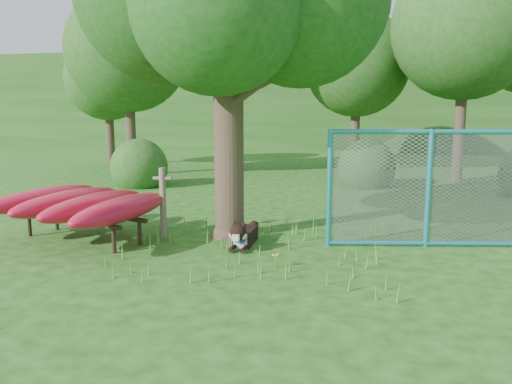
# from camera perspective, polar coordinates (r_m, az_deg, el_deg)

# --- Properties ---
(ground) EXTENTS (80.00, 80.00, 0.00)m
(ground) POSITION_cam_1_polar(r_m,az_deg,el_deg) (7.62, -3.50, -8.82)
(ground) COLOR #184E0F
(ground) RESTS_ON ground
(wooden_post) EXTENTS (0.36, 0.13, 1.31)m
(wooden_post) POSITION_cam_1_polar(r_m,az_deg,el_deg) (9.61, -10.59, -0.91)
(wooden_post) COLOR #69604F
(wooden_post) RESTS_ON ground
(kayak_rack) EXTENTS (3.08, 3.32, 0.90)m
(kayak_rack) POSITION_cam_1_polar(r_m,az_deg,el_deg) (9.64, -19.35, -1.26)
(kayak_rack) COLOR black
(kayak_rack) RESTS_ON ground
(husky_dog) EXTENTS (0.31, 1.26, 0.56)m
(husky_dog) POSITION_cam_1_polar(r_m,az_deg,el_deg) (8.79, -1.46, -5.00)
(husky_dog) COLOR black
(husky_dog) RESTS_ON ground
(fence_section) EXTENTS (3.47, 0.78, 3.43)m
(fence_section) POSITION_cam_1_polar(r_m,az_deg,el_deg) (9.12, 19.12, 0.36)
(fence_section) COLOR teal
(fence_section) RESTS_ON ground
(wildflower_clump) EXTENTS (0.11, 0.09, 0.23)m
(wildflower_clump) POSITION_cam_1_polar(r_m,az_deg,el_deg) (7.61, 2.22, -7.35)
(wildflower_clump) COLOR #5D9531
(wildflower_clump) RESTS_ON ground
(bg_tree_a) EXTENTS (4.40, 4.40, 6.70)m
(bg_tree_a) POSITION_cam_1_polar(r_m,az_deg,el_deg) (19.10, -14.47, 15.36)
(bg_tree_a) COLOR #3D2E21
(bg_tree_a) RESTS_ON ground
(bg_tree_b) EXTENTS (5.20, 5.20, 8.22)m
(bg_tree_b) POSITION_cam_1_polar(r_m,az_deg,el_deg) (19.87, -2.27, 18.66)
(bg_tree_b) COLOR #3D2E21
(bg_tree_b) RESTS_ON ground
(bg_tree_c) EXTENTS (4.00, 4.00, 6.12)m
(bg_tree_c) POSITION_cam_1_polar(r_m,az_deg,el_deg) (20.03, 11.47, 14.08)
(bg_tree_c) COLOR #3D2E21
(bg_tree_c) RESTS_ON ground
(bg_tree_d) EXTENTS (4.80, 4.80, 7.50)m
(bg_tree_d) POSITION_cam_1_polar(r_m,az_deg,el_deg) (18.39, 22.89, 17.07)
(bg_tree_d) COLOR #3D2E21
(bg_tree_d) RESTS_ON ground
(bg_tree_f) EXTENTS (3.60, 3.60, 5.55)m
(bg_tree_f) POSITION_cam_1_polar(r_m,az_deg,el_deg) (22.84, -16.61, 12.32)
(bg_tree_f) COLOR #3D2E21
(bg_tree_f) RESTS_ON ground
(shrub_left) EXTENTS (1.80, 1.80, 1.80)m
(shrub_left) POSITION_cam_1_polar(r_m,az_deg,el_deg) (16.24, -13.12, 0.66)
(shrub_left) COLOR #204F19
(shrub_left) RESTS_ON ground
(shrub_mid) EXTENTS (1.80, 1.80, 1.80)m
(shrub_mid) POSITION_cam_1_polar(r_m,az_deg,el_deg) (16.12, 12.44, 0.62)
(shrub_mid) COLOR #204F19
(shrub_mid) RESTS_ON ground
(wooded_hillside) EXTENTS (80.00, 12.00, 6.00)m
(wooded_hillside) POSITION_cam_1_polar(r_m,az_deg,el_deg) (35.01, 9.52, 10.18)
(wooded_hillside) COLOR #204F19
(wooded_hillside) RESTS_ON ground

